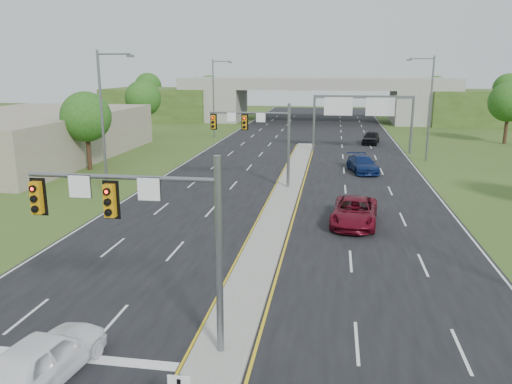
{
  "coord_description": "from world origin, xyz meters",
  "views": [
    {
      "loc": [
        3.6,
        -15.08,
        9.64
      ],
      "look_at": [
        -0.56,
        11.48,
        3.0
      ],
      "focal_mm": 35.0,
      "sensor_mm": 36.0,
      "label": 1
    }
  ],
  "objects_px": {
    "car_far_c": "(371,138)",
    "car_far_a": "(354,212)",
    "signal_mast_near": "(151,222)",
    "overpass": "(316,103)",
    "signal_mast_far": "(261,131)",
    "sign_gantry": "(362,108)",
    "car_far_b": "(362,164)",
    "car_white": "(44,357)"
  },
  "relations": [
    {
      "from": "car_far_c",
      "to": "car_far_a",
      "type": "bearing_deg",
      "value": -84.95
    },
    {
      "from": "signal_mast_near",
      "to": "overpass",
      "type": "bearing_deg",
      "value": 88.38
    },
    {
      "from": "overpass",
      "to": "car_far_c",
      "type": "height_order",
      "value": "overpass"
    },
    {
      "from": "car_far_a",
      "to": "car_far_c",
      "type": "distance_m",
      "value": 36.4
    },
    {
      "from": "signal_mast_far",
      "to": "sign_gantry",
      "type": "distance_m",
      "value": 21.91
    },
    {
      "from": "overpass",
      "to": "car_far_b",
      "type": "relative_size",
      "value": 14.88
    },
    {
      "from": "sign_gantry",
      "to": "car_white",
      "type": "height_order",
      "value": "sign_gantry"
    },
    {
      "from": "car_far_b",
      "to": "signal_mast_far",
      "type": "bearing_deg",
      "value": -149.57
    },
    {
      "from": "car_white",
      "to": "signal_mast_far",
      "type": "bearing_deg",
      "value": -88.47
    },
    {
      "from": "signal_mast_near",
      "to": "car_far_b",
      "type": "distance_m",
      "value": 34.35
    },
    {
      "from": "overpass",
      "to": "car_white",
      "type": "distance_m",
      "value": 82.52
    },
    {
      "from": "car_far_c",
      "to": "overpass",
      "type": "bearing_deg",
      "value": 117.32
    },
    {
      "from": "car_far_b",
      "to": "sign_gantry",
      "type": "bearing_deg",
      "value": 76.46
    },
    {
      "from": "car_white",
      "to": "car_far_a",
      "type": "height_order",
      "value": "car_far_a"
    },
    {
      "from": "signal_mast_far",
      "to": "car_far_a",
      "type": "xyz_separation_m",
      "value": [
        7.34,
        -9.0,
        -3.88
      ]
    },
    {
      "from": "car_white",
      "to": "car_far_b",
      "type": "distance_m",
      "value": 37.1
    },
    {
      "from": "overpass",
      "to": "car_white",
      "type": "xyz_separation_m",
      "value": [
        -5.17,
        -82.32,
        -2.72
      ]
    },
    {
      "from": "car_far_a",
      "to": "sign_gantry",
      "type": "bearing_deg",
      "value": 92.3
    },
    {
      "from": "signal_mast_near",
      "to": "signal_mast_far",
      "type": "bearing_deg",
      "value": 90.0
    },
    {
      "from": "sign_gantry",
      "to": "car_far_c",
      "type": "distance_m",
      "value": 8.66
    },
    {
      "from": "overpass",
      "to": "car_white",
      "type": "height_order",
      "value": "overpass"
    },
    {
      "from": "signal_mast_near",
      "to": "overpass",
      "type": "height_order",
      "value": "overpass"
    },
    {
      "from": "sign_gantry",
      "to": "car_far_b",
      "type": "bearing_deg",
      "value": -91.29
    },
    {
      "from": "car_white",
      "to": "car_far_c",
      "type": "relative_size",
      "value": 0.98
    },
    {
      "from": "overpass",
      "to": "sign_gantry",
      "type": "bearing_deg",
      "value": -79.21
    },
    {
      "from": "signal_mast_far",
      "to": "car_white",
      "type": "xyz_separation_m",
      "value": [
        -2.91,
        -27.24,
        -3.89
      ]
    },
    {
      "from": "overpass",
      "to": "car_far_a",
      "type": "distance_m",
      "value": 64.33
    },
    {
      "from": "overpass",
      "to": "car_white",
      "type": "bearing_deg",
      "value": -93.59
    },
    {
      "from": "sign_gantry",
      "to": "signal_mast_near",
      "type": "bearing_deg",
      "value": -101.25
    },
    {
      "from": "car_white",
      "to": "overpass",
      "type": "bearing_deg",
      "value": -85.97
    },
    {
      "from": "overpass",
      "to": "car_far_c",
      "type": "relative_size",
      "value": 16.46
    },
    {
      "from": "car_white",
      "to": "car_far_c",
      "type": "height_order",
      "value": "car_far_c"
    },
    {
      "from": "car_far_b",
      "to": "car_far_a",
      "type": "bearing_deg",
      "value": -106.75
    },
    {
      "from": "signal_mast_far",
      "to": "overpass",
      "type": "distance_m",
      "value": 55.13
    },
    {
      "from": "car_far_b",
      "to": "car_far_c",
      "type": "distance_m",
      "value": 19.35
    },
    {
      "from": "car_far_c",
      "to": "car_far_b",
      "type": "bearing_deg",
      "value": -85.69
    },
    {
      "from": "signal_mast_near",
      "to": "car_far_a",
      "type": "xyz_separation_m",
      "value": [
        7.34,
        16.0,
        -3.88
      ]
    },
    {
      "from": "signal_mast_far",
      "to": "car_far_a",
      "type": "bearing_deg",
      "value": -50.81
    },
    {
      "from": "car_far_b",
      "to": "car_white",
      "type": "bearing_deg",
      "value": -120.44
    },
    {
      "from": "signal_mast_far",
      "to": "sign_gantry",
      "type": "height_order",
      "value": "signal_mast_far"
    },
    {
      "from": "sign_gantry",
      "to": "overpass",
      "type": "xyz_separation_m",
      "value": [
        -6.68,
        35.08,
        -1.69
      ]
    },
    {
      "from": "signal_mast_far",
      "to": "sign_gantry",
      "type": "relative_size",
      "value": 0.6
    }
  ]
}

